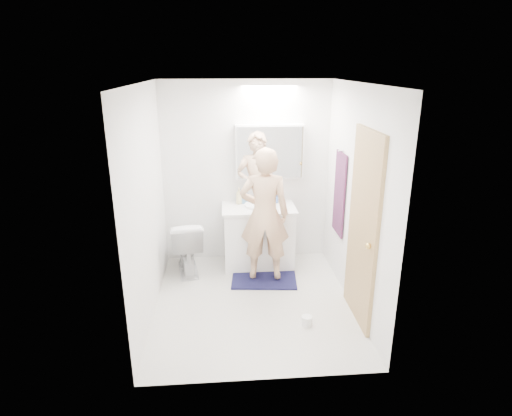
{
  "coord_description": "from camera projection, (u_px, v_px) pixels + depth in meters",
  "views": [
    {
      "loc": [
        -0.31,
        -4.21,
        2.58
      ],
      "look_at": [
        0.05,
        0.25,
        1.05
      ],
      "focal_mm": 29.77,
      "sensor_mm": 36.0,
      "label": 1
    }
  ],
  "objects": [
    {
      "name": "wall_left",
      "position": [
        147.0,
        205.0,
        4.36
      ],
      "size": [
        0.0,
        2.5,
        2.5
      ],
      "primitive_type": "plane",
      "rotation": [
        1.57,
        0.0,
        1.57
      ],
      "color": "white",
      "rests_on": "floor"
    },
    {
      "name": "ceiling",
      "position": [
        253.0,
        83.0,
        4.06
      ],
      "size": [
        2.5,
        2.5,
        0.0
      ],
      "primitive_type": "plane",
      "rotation": [
        3.14,
        0.0,
        0.0
      ],
      "color": "white",
      "rests_on": "floor"
    },
    {
      "name": "towel",
      "position": [
        339.0,
        194.0,
        5.08
      ],
      "size": [
        0.02,
        0.42,
        1.0
      ],
      "primitive_type": "cube",
      "color": "#12263B",
      "rests_on": "wall_right"
    },
    {
      "name": "toilet",
      "position": [
        186.0,
        246.0,
        5.46
      ],
      "size": [
        0.5,
        0.75,
        0.72
      ],
      "primitive_type": "imported",
      "rotation": [
        0.0,
        0.0,
        3.29
      ],
      "color": "white",
      "rests_on": "floor"
    },
    {
      "name": "wall_right",
      "position": [
        356.0,
        200.0,
        4.53
      ],
      "size": [
        0.0,
        2.5,
        2.5
      ],
      "primitive_type": "plane",
      "rotation": [
        1.57,
        0.0,
        -1.57
      ],
      "color": "white",
      "rests_on": "floor"
    },
    {
      "name": "faucet",
      "position": [
        257.0,
        196.0,
        5.67
      ],
      "size": [
        0.02,
        0.02,
        0.16
      ],
      "primitive_type": "cylinder",
      "color": "silver",
      "rests_on": "countertop"
    },
    {
      "name": "door",
      "position": [
        363.0,
        229.0,
        4.26
      ],
      "size": [
        0.04,
        0.8,
        2.0
      ],
      "primitive_type": "cube",
      "color": "tan",
      "rests_on": "wall_right"
    },
    {
      "name": "wall_back",
      "position": [
        246.0,
        173.0,
        5.62
      ],
      "size": [
        2.5,
        0.0,
        2.5
      ],
      "primitive_type": "plane",
      "rotation": [
        1.57,
        0.0,
        0.0
      ],
      "color": "white",
      "rests_on": "floor"
    },
    {
      "name": "toilet_paper_roll",
      "position": [
        307.0,
        321.0,
        4.4
      ],
      "size": [
        0.11,
        0.11,
        0.1
      ],
      "primitive_type": "cylinder",
      "color": "white",
      "rests_on": "floor"
    },
    {
      "name": "toothbrush_cup",
      "position": [
        276.0,
        199.0,
        5.64
      ],
      "size": [
        0.12,
        0.12,
        0.09
      ],
      "primitive_type": "imported",
      "rotation": [
        0.0,
        0.0,
        -0.22
      ],
      "color": "#4070C2",
      "rests_on": "countertop"
    },
    {
      "name": "wall_front",
      "position": [
        265.0,
        252.0,
        3.26
      ],
      "size": [
        2.5,
        0.0,
        2.5
      ],
      "primitive_type": "plane",
      "rotation": [
        -1.57,
        0.0,
        0.0
      ],
      "color": "white",
      "rests_on": "floor"
    },
    {
      "name": "soap_bottle_a",
      "position": [
        239.0,
        196.0,
        5.57
      ],
      "size": [
        0.09,
        0.09,
        0.22
      ],
      "primitive_type": "imported",
      "rotation": [
        0.0,
        0.0,
        -0.06
      ],
      "color": "beige",
      "rests_on": "countertop"
    },
    {
      "name": "floor",
      "position": [
        253.0,
        302.0,
        4.83
      ],
      "size": [
        2.5,
        2.5,
        0.0
      ],
      "primitive_type": "plane",
      "color": "silver",
      "rests_on": "ground"
    },
    {
      "name": "sink_basin",
      "position": [
        258.0,
        205.0,
        5.51
      ],
      "size": [
        0.36,
        0.36,
        0.03
      ],
      "primitive_type": "cylinder",
      "color": "white",
      "rests_on": "countertop"
    },
    {
      "name": "bath_rug",
      "position": [
        264.0,
        278.0,
        5.34
      ],
      "size": [
        0.85,
        0.62,
        0.02
      ],
      "primitive_type": "cube",
      "rotation": [
        0.0,
        0.0,
        -0.1
      ],
      "color": "#1A1542",
      "rests_on": "floor"
    },
    {
      "name": "mirror_panel",
      "position": [
        270.0,
        153.0,
        5.41
      ],
      "size": [
        0.84,
        0.01,
        0.66
      ],
      "primitive_type": "cube",
      "color": "silver",
      "rests_on": "medicine_cabinet"
    },
    {
      "name": "person",
      "position": [
        264.0,
        215.0,
        5.07
      ],
      "size": [
        0.63,
        0.45,
        1.64
      ],
      "primitive_type": "imported",
      "rotation": [
        0.0,
        0.0,
        3.05
      ],
      "color": "tan",
      "rests_on": "bath_rug"
    },
    {
      "name": "towel_hook",
      "position": [
        341.0,
        151.0,
        4.91
      ],
      "size": [
        0.07,
        0.02,
        0.02
      ],
      "primitive_type": "cylinder",
      "rotation": [
        0.0,
        1.57,
        0.0
      ],
      "color": "silver",
      "rests_on": "wall_right"
    },
    {
      "name": "medicine_cabinet",
      "position": [
        269.0,
        152.0,
        5.48
      ],
      "size": [
        0.88,
        0.14,
        0.7
      ],
      "primitive_type": "cube",
      "color": "white",
      "rests_on": "wall_back"
    },
    {
      "name": "countertop",
      "position": [
        259.0,
        208.0,
        5.49
      ],
      "size": [
        0.95,
        0.58,
        0.04
      ],
      "primitive_type": "cube",
      "color": "white",
      "rests_on": "vanity_cabinet"
    },
    {
      "name": "door_knob",
      "position": [
        368.0,
        246.0,
        3.99
      ],
      "size": [
        0.06,
        0.06,
        0.06
      ],
      "primitive_type": "sphere",
      "color": "gold",
      "rests_on": "door"
    },
    {
      "name": "vanity_cabinet",
      "position": [
        259.0,
        238.0,
        5.63
      ],
      "size": [
        0.9,
        0.55,
        0.78
      ],
      "primitive_type": "cube",
      "color": "white",
      "rests_on": "floor"
    },
    {
      "name": "soap_bottle_b",
      "position": [
        245.0,
        196.0,
        5.62
      ],
      "size": [
        0.1,
        0.1,
        0.19
      ],
      "primitive_type": "imported",
      "rotation": [
        0.0,
        0.0,
        -0.22
      ],
      "color": "#5B91C4",
      "rests_on": "countertop"
    }
  ]
}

